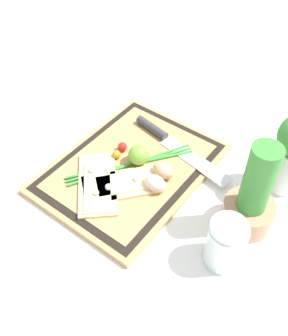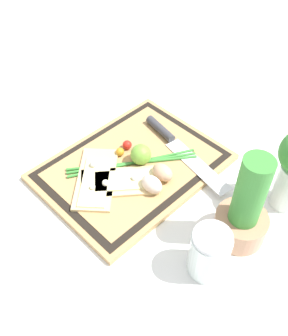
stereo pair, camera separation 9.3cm
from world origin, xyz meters
TOP-DOWN VIEW (x-y plane):
  - ground_plane at (0.00, 0.00)m, footprint 6.00×6.00m
  - cutting_board at (0.00, 0.00)m, footprint 0.43×0.33m
  - pizza_slice_near at (0.10, -0.02)m, footprint 0.20×0.20m
  - pizza_slice_far at (0.06, 0.02)m, footprint 0.19×0.18m
  - knife at (-0.13, 0.02)m, footprint 0.08×0.31m
  - egg_brown at (-0.02, 0.08)m, footprint 0.04×0.06m
  - egg_pink at (0.02, 0.09)m, footprint 0.04×0.06m
  - lime at (-0.02, 0.01)m, footprint 0.05×0.05m
  - cherry_tomato_red at (-0.03, -0.05)m, footprint 0.02×0.02m
  - cherry_tomato_yellow at (-0.00, -0.04)m, footprint 0.02×0.02m
  - scallion_bunch at (0.00, -0.00)m, footprint 0.29×0.20m
  - herb_pot at (-0.03, 0.30)m, footprint 0.11×0.11m
  - sauce_jar at (0.08, 0.30)m, footprint 0.08×0.08m

SIDE VIEW (x-z plane):
  - ground_plane at x=0.00m, z-range 0.00..0.00m
  - cutting_board at x=0.00m, z-range 0.00..0.02m
  - scallion_bunch at x=0.00m, z-range 0.02..0.03m
  - pizza_slice_near at x=0.10m, z-range 0.01..0.04m
  - pizza_slice_far at x=0.06m, z-range 0.01..0.04m
  - knife at x=-0.13m, z-range 0.01..0.04m
  - cherry_tomato_yellow at x=0.00m, z-range 0.02..0.04m
  - cherry_tomato_red at x=-0.03m, z-range 0.02..0.04m
  - egg_brown at x=-0.02m, z-range 0.02..0.06m
  - egg_pink at x=0.02m, z-range 0.02..0.06m
  - lime at x=-0.02m, z-range 0.02..0.07m
  - sauce_jar at x=0.08m, z-range -0.01..0.11m
  - herb_pot at x=-0.03m, z-range -0.03..0.19m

